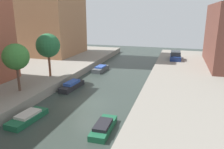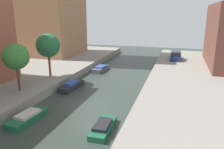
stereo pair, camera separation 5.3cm
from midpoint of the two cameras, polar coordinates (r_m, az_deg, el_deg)
name	(u,v)px [view 1 (the left image)]	position (r m, az deg, el deg)	size (l,w,h in m)	color
ground_plane	(87,104)	(22.83, -6.48, -7.70)	(84.00, 84.00, 0.00)	#2D3833
street_tree_2	(16,57)	(24.68, -23.70, 4.20)	(2.71, 2.71, 5.05)	brown
street_tree_3	(48,46)	(29.32, -16.29, 7.19)	(3.04, 3.04, 5.57)	brown
parked_car	(175,56)	(41.06, 16.07, 4.62)	(2.04, 4.69, 1.51)	navy
moored_boat_left_2	(28,118)	(20.65, -21.11, -10.37)	(1.73, 3.98, 0.72)	#195638
moored_boat_left_3	(72,86)	(27.60, -10.42, -2.83)	(1.53, 4.30, 0.93)	#232328
moored_boat_left_4	(101,69)	(35.49, -3.00, 1.50)	(1.65, 4.03, 0.84)	#4C5156
moored_boat_right_2	(103,127)	(17.87, -2.31, -13.45)	(1.41, 3.85, 0.73)	#195638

